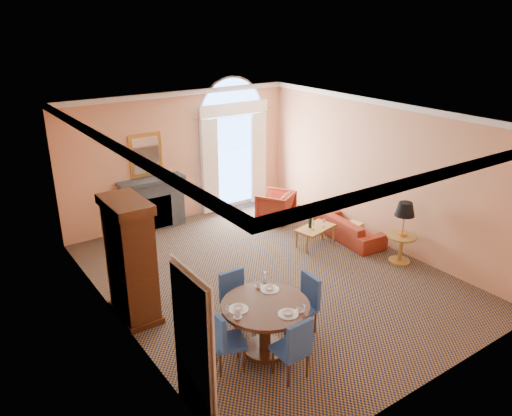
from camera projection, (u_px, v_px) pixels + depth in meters
ground at (270, 276)px, 9.94m from camera, size 7.50×7.50×0.00m
room_envelope at (250, 147)px, 9.52m from camera, size 6.04×7.52×3.45m
armoire at (131, 262)px, 8.31m from camera, size 0.61×1.08×2.13m
dining_table at (265, 317)px, 7.52m from camera, size 1.34×1.34×1.04m
dining_chair_north at (235, 297)px, 8.13m from camera, size 0.46×0.47×1.00m
dining_chair_south at (295, 346)px, 6.94m from camera, size 0.46×0.48×1.00m
dining_chair_east at (305, 301)px, 8.01m from camera, size 0.55×0.55×1.00m
dining_chair_west at (223, 337)px, 7.12m from camera, size 0.56×0.56×1.00m
sofa at (349, 228)px, 11.50m from camera, size 0.88×1.89×0.53m
armchair at (276, 206)px, 12.49m from camera, size 1.11×1.12×0.75m
coffee_table at (315, 228)px, 11.07m from camera, size 0.99×0.68×0.82m
side_table at (403, 225)px, 10.21m from camera, size 0.61×0.61×1.31m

